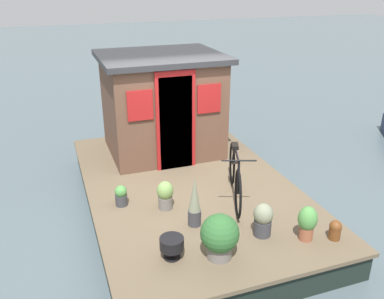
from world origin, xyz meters
name	(u,v)px	position (x,y,z in m)	size (l,w,h in m)	color
ground_plane	(188,206)	(0.00, 0.00, 0.00)	(60.00, 60.00, 0.00)	#4C5B60
houseboat_deck	(188,195)	(0.00, 0.00, 0.23)	(5.29, 3.35, 0.46)	brown
houseboat_cabin	(162,104)	(1.53, 0.00, 1.43)	(1.95, 2.28, 1.92)	brown
bicycle	(235,175)	(-0.72, -0.52, 0.86)	(1.66, 0.71, 0.86)	black
potted_plant_ivy	(307,222)	(-2.06, -0.96, 0.73)	(0.26, 0.26, 0.49)	#935138
potted_plant_thyme	(195,203)	(-1.23, 0.33, 0.82)	(0.19, 0.19, 0.74)	#38383D
potted_plant_succulent	(121,196)	(-0.34, 1.20, 0.63)	(0.18, 0.18, 0.33)	#38383D
potted_plant_fern	(220,236)	(-2.01, 0.28, 0.78)	(0.49, 0.49, 0.59)	slate
potted_plant_lavender	(165,195)	(-0.66, 0.59, 0.69)	(0.25, 0.25, 0.44)	slate
potted_plant_mint	(263,219)	(-1.77, -0.45, 0.71)	(0.27, 0.27, 0.47)	#38383D
charcoal_grill	(172,244)	(-1.83, 0.85, 0.66)	(0.31, 0.31, 0.29)	black
mooring_bollard	(335,230)	(-2.18, -1.32, 0.61)	(0.17, 0.17, 0.27)	brown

